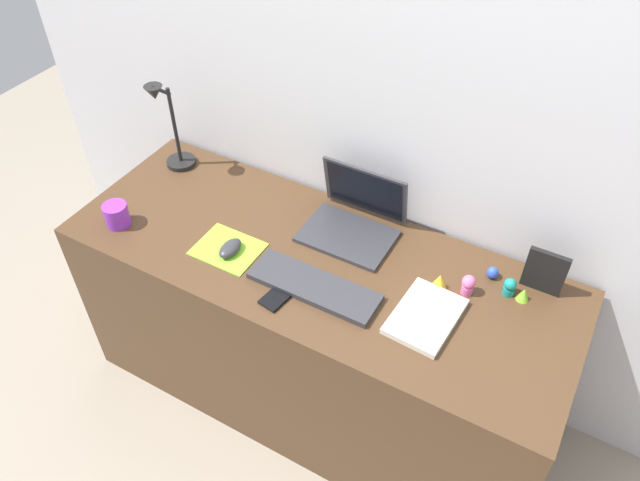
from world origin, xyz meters
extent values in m
plane|color=gray|center=(0.00, 0.00, 0.00)|extent=(6.00, 6.00, 0.00)
cube|color=silver|center=(0.00, 0.35, 0.79)|extent=(2.88, 0.05, 1.59)
cube|color=#4C331E|center=(0.00, 0.00, 0.37)|extent=(1.68, 0.62, 0.74)
cube|color=#333338|center=(0.04, 0.14, 0.75)|extent=(0.30, 0.21, 0.01)
cube|color=#333338|center=(0.04, 0.26, 0.85)|extent=(0.30, 0.05, 0.20)
cube|color=black|center=(0.04, 0.26, 0.85)|extent=(0.27, 0.04, 0.17)
cube|color=#333338|center=(0.06, -0.11, 0.75)|extent=(0.41, 0.13, 0.02)
cube|color=#8CDB33|center=(-0.27, -0.10, 0.74)|extent=(0.21, 0.17, 0.00)
ellipsoid|color=#333338|center=(-0.25, -0.11, 0.76)|extent=(0.06, 0.10, 0.03)
cube|color=black|center=(-0.02, -0.19, 0.74)|extent=(0.08, 0.14, 0.01)
cylinder|color=black|center=(-0.70, 0.20, 0.75)|extent=(0.11, 0.11, 0.02)
cylinder|color=black|center=(-0.70, 0.20, 0.91)|extent=(0.01, 0.01, 0.30)
cylinder|color=black|center=(-0.70, 0.16, 1.07)|extent=(0.01, 0.08, 0.07)
cone|color=black|center=(-0.70, 0.13, 1.08)|extent=(0.06, 0.06, 0.05)
cube|color=silver|center=(0.40, -0.06, 0.75)|extent=(0.18, 0.25, 0.02)
cube|color=black|center=(0.66, 0.22, 0.81)|extent=(0.12, 0.02, 0.15)
cylinder|color=purple|center=(-0.67, -0.18, 0.78)|extent=(0.08, 0.08, 0.08)
cone|color=yellow|center=(0.39, 0.08, 0.77)|extent=(0.05, 0.05, 0.05)
cylinder|color=teal|center=(0.58, 0.16, 0.75)|extent=(0.03, 0.03, 0.03)
sphere|color=teal|center=(0.58, 0.16, 0.78)|extent=(0.04, 0.04, 0.04)
cone|color=#8CDB33|center=(0.62, 0.16, 0.76)|extent=(0.04, 0.04, 0.04)
ellipsoid|color=blue|center=(0.52, 0.20, 0.76)|extent=(0.04, 0.04, 0.04)
cylinder|color=pink|center=(0.47, 0.10, 0.76)|extent=(0.04, 0.04, 0.03)
sphere|color=pink|center=(0.47, 0.10, 0.79)|extent=(0.04, 0.04, 0.04)
camera|label=1|loc=(0.69, -1.20, 2.13)|focal=34.47mm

